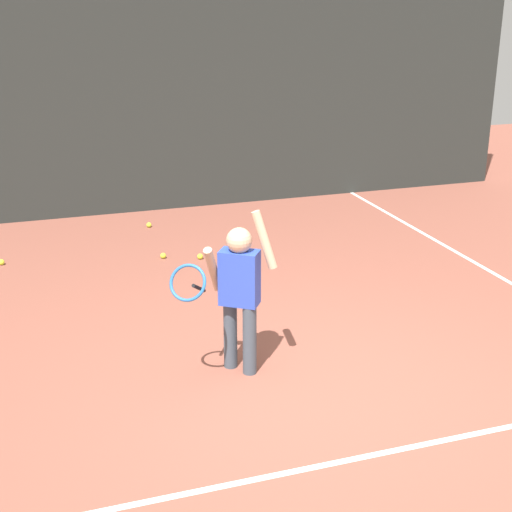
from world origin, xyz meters
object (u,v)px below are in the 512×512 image
at_px(tennis_ball_0, 149,225).
at_px(tennis_ball_3, 163,256).
at_px(tennis_ball_1, 1,262).
at_px(tennis_ball_6, 200,256).
at_px(tennis_player, 237,287).

height_order(tennis_ball_0, tennis_ball_3, same).
distance_m(tennis_ball_1, tennis_ball_6, 2.23).
bearing_deg(tennis_ball_3, tennis_player, -88.90).
height_order(tennis_player, tennis_ball_3, tennis_player).
bearing_deg(tennis_player, tennis_ball_3, 125.48).
distance_m(tennis_ball_0, tennis_ball_3, 1.23).
relative_size(tennis_player, tennis_ball_6, 20.46).
bearing_deg(tennis_ball_1, tennis_player, -59.97).
distance_m(tennis_player, tennis_ball_3, 2.89).
xyz_separation_m(tennis_player, tennis_ball_1, (-1.83, 3.16, -0.69)).
distance_m(tennis_player, tennis_ball_0, 4.09).
distance_m(tennis_player, tennis_ball_1, 3.72).
bearing_deg(tennis_ball_0, tennis_ball_6, -76.22).
bearing_deg(tennis_player, tennis_ball_6, 116.95).
bearing_deg(tennis_ball_0, tennis_ball_3, -92.71).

